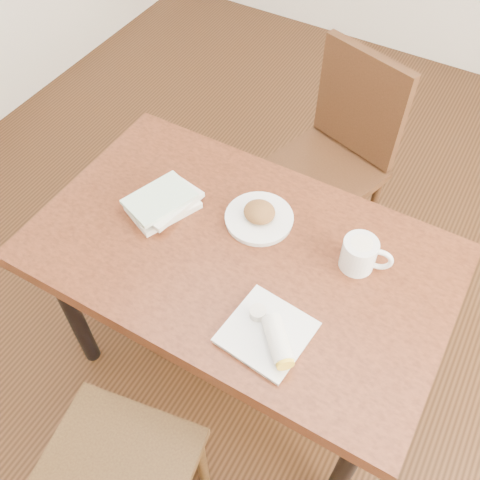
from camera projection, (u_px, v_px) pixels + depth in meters
The scene contains 7 objects.
ground at pixel (240, 359), 2.23m from camera, with size 4.00×5.00×0.01m, color #472814.
table at pixel (240, 266), 1.70m from camera, with size 1.28×0.78×0.75m.
chair_far at pixel (336, 150), 2.21m from camera, with size 0.53×0.53×0.95m.
plate_scone at pixel (259, 216), 1.69m from camera, with size 0.22×0.22×0.07m.
coffee_mug at pixel (361, 254), 1.56m from camera, with size 0.15×0.10×0.10m.
plate_burrito at pixel (270, 335), 1.43m from camera, with size 0.24×0.24×0.07m.
book_stack at pixel (163, 203), 1.72m from camera, with size 0.22×0.25×0.06m.
Camera 1 is at (0.49, -0.85, 2.05)m, focal length 40.00 mm.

